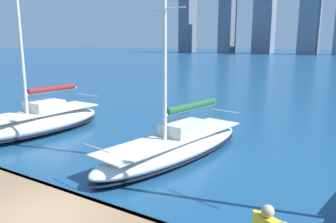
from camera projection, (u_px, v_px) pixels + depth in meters
name	position (u px, v px, depth m)	size (l,w,h in m)	color
dock_pier	(47.00, 216.00, 8.62)	(28.00, 2.80, 0.60)	#896B4C
sailboat_forest	(176.00, 145.00, 14.42)	(3.70, 9.39, 9.84)	silver
sailboat_maroon	(39.00, 121.00, 18.41)	(3.17, 8.26, 12.00)	white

